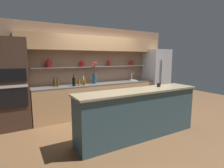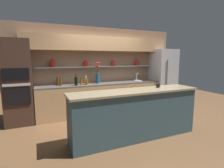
% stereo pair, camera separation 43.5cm
% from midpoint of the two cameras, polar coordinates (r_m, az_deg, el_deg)
% --- Properties ---
extents(ground_plane, '(12.00, 12.00, 0.00)m').
position_cam_midpoint_polar(ground_plane, '(4.42, 0.48, -13.70)').
color(ground_plane, brown).
extents(back_wall_unit, '(5.20, 0.44, 2.60)m').
position_cam_midpoint_polar(back_wall_unit, '(5.47, -7.63, 7.16)').
color(back_wall_unit, '#937056').
rests_on(back_wall_unit, ground_plane).
extents(back_counter_unit, '(3.74, 0.62, 0.92)m').
position_cam_midpoint_polar(back_counter_unit, '(5.32, -6.68, -4.70)').
color(back_counter_unit, tan).
rests_on(back_counter_unit, ground_plane).
extents(island_counter, '(2.78, 0.61, 1.02)m').
position_cam_midpoint_polar(island_counter, '(3.74, 5.41, -9.55)').
color(island_counter, '#334C56').
rests_on(island_counter, ground_plane).
extents(refrigerator, '(0.76, 0.73, 1.96)m').
position_cam_midpoint_polar(refrigerator, '(6.42, 12.38, 2.13)').
color(refrigerator, '#B7B7BC').
rests_on(refrigerator, ground_plane).
extents(oven_tower, '(0.66, 0.64, 2.13)m').
position_cam_midpoint_polar(oven_tower, '(4.82, -31.91, -0.02)').
color(oven_tower, '#3D281E').
rests_on(oven_tower, ground_plane).
extents(flower_vase, '(0.15, 0.16, 0.63)m').
position_cam_midpoint_polar(flower_vase, '(5.21, -8.15, 2.52)').
color(flower_vase, navy).
rests_on(flower_vase, back_counter_unit).
extents(sink_fixture, '(0.30, 0.30, 0.25)m').
position_cam_midpoint_polar(sink_fixture, '(5.86, 4.91, 1.34)').
color(sink_fixture, '#B7B7BC').
rests_on(sink_fixture, back_counter_unit).
extents(bottle_sauce_0, '(0.05, 0.05, 0.20)m').
position_cam_midpoint_polar(bottle_sauce_0, '(4.91, -13.25, 0.47)').
color(bottle_sauce_0, '#9E4C0A').
rests_on(bottle_sauce_0, back_counter_unit).
extents(bottle_wine_1, '(0.08, 0.08, 0.32)m').
position_cam_midpoint_polar(bottle_wine_1, '(4.84, -14.90, 0.72)').
color(bottle_wine_1, black).
rests_on(bottle_wine_1, back_counter_unit).
extents(bottle_spirit_2, '(0.08, 0.08, 0.24)m').
position_cam_midpoint_polar(bottle_spirit_2, '(5.01, -20.71, 0.43)').
color(bottle_spirit_2, '#4C2D0C').
rests_on(bottle_spirit_2, back_counter_unit).
extents(bottle_oil_3, '(0.06, 0.06, 0.23)m').
position_cam_midpoint_polar(bottle_oil_3, '(4.90, -19.78, 0.25)').
color(bottle_oil_3, '#47380A').
rests_on(bottle_oil_3, back_counter_unit).
extents(bottle_spirit_4, '(0.06, 0.06, 0.28)m').
position_cam_midpoint_polar(bottle_spirit_4, '(5.01, -11.90, 1.11)').
color(bottle_spirit_4, tan).
rests_on(bottle_spirit_4, back_counter_unit).
extents(bottle_sauce_5, '(0.05, 0.05, 0.19)m').
position_cam_midpoint_polar(bottle_sauce_5, '(4.97, -11.39, 0.55)').
color(bottle_sauce_5, '#9E4C0A').
rests_on(bottle_sauce_5, back_counter_unit).
extents(coffee_mug, '(0.10, 0.08, 0.09)m').
position_cam_midpoint_polar(coffee_mug, '(4.06, 12.08, -0.29)').
color(coffee_mug, black).
rests_on(coffee_mug, island_counter).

